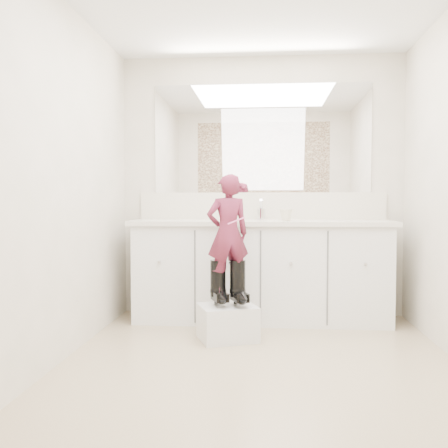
{
  "coord_description": "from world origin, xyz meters",
  "views": [
    {
      "loc": [
        0.04,
        -3.18,
        1.06
      ],
      "look_at": [
        -0.27,
        0.55,
        0.89
      ],
      "focal_mm": 40.0,
      "sensor_mm": 36.0,
      "label": 1
    }
  ],
  "objects": [
    {
      "name": "floor",
      "position": [
        0.0,
        0.0,
        0.0
      ],
      "size": [
        3.0,
        3.0,
        0.0
      ],
      "primitive_type": "plane",
      "color": "#997E64",
      "rests_on": "ground"
    },
    {
      "name": "wall_back",
      "position": [
        0.0,
        1.5,
        1.2
      ],
      "size": [
        2.6,
        0.0,
        2.6
      ],
      "primitive_type": "plane",
      "rotation": [
        1.57,
        0.0,
        0.0
      ],
      "color": "#BEB8A2",
      "rests_on": "floor"
    },
    {
      "name": "wall_front",
      "position": [
        0.0,
        -1.5,
        1.2
      ],
      "size": [
        2.6,
        0.0,
        2.6
      ],
      "primitive_type": "plane",
      "rotation": [
        -1.57,
        0.0,
        0.0
      ],
      "color": "#BEB8A2",
      "rests_on": "floor"
    },
    {
      "name": "wall_left",
      "position": [
        -1.3,
        0.0,
        1.2
      ],
      "size": [
        0.0,
        3.0,
        3.0
      ],
      "primitive_type": "plane",
      "rotation": [
        1.57,
        0.0,
        1.57
      ],
      "color": "#BEB8A2",
      "rests_on": "floor"
    },
    {
      "name": "vanity_cabinet",
      "position": [
        0.0,
        1.23,
        0.42
      ],
      "size": [
        2.2,
        0.55,
        0.85
      ],
      "primitive_type": "cube",
      "color": "silver",
      "rests_on": "floor"
    },
    {
      "name": "countertop",
      "position": [
        0.0,
        1.21,
        0.87
      ],
      "size": [
        2.28,
        0.58,
        0.04
      ],
      "primitive_type": "cube",
      "color": "beige",
      "rests_on": "vanity_cabinet"
    },
    {
      "name": "backsplash",
      "position": [
        0.0,
        1.49,
        1.02
      ],
      "size": [
        2.28,
        0.03,
        0.25
      ],
      "primitive_type": "cube",
      "color": "beige",
      "rests_on": "countertop"
    },
    {
      "name": "mirror",
      "position": [
        0.0,
        1.49,
        1.64
      ],
      "size": [
        2.0,
        0.02,
        1.0
      ],
      "primitive_type": "cube",
      "color": "white",
      "rests_on": "wall_back"
    },
    {
      "name": "dot_panel",
      "position": [
        0.0,
        -1.49,
        1.65
      ],
      "size": [
        2.0,
        0.01,
        1.2
      ],
      "primitive_type": "cube",
      "color": "#472819",
      "rests_on": "wall_front"
    },
    {
      "name": "faucet",
      "position": [
        0.0,
        1.38,
        0.94
      ],
      "size": [
        0.08,
        0.08,
        0.1
      ],
      "primitive_type": "cylinder",
      "color": "silver",
      "rests_on": "countertop"
    },
    {
      "name": "cup",
      "position": [
        0.22,
        1.16,
        0.94
      ],
      "size": [
        0.14,
        0.14,
        0.1
      ],
      "primitive_type": "imported",
      "rotation": [
        0.0,
        0.0,
        0.4
      ],
      "color": "beige",
      "rests_on": "countertop"
    },
    {
      "name": "soap_bottle",
      "position": [
        -0.26,
        1.16,
        0.98
      ],
      "size": [
        0.09,
        0.1,
        0.19
      ],
      "primitive_type": "imported",
      "rotation": [
        0.0,
        0.0,
        -0.12
      ],
      "color": "silver",
      "rests_on": "countertop"
    },
    {
      "name": "step_stool",
      "position": [
        -0.25,
        0.58,
        0.13
      ],
      "size": [
        0.51,
        0.47,
        0.26
      ],
      "primitive_type": "cube",
      "rotation": [
        0.0,
        0.0,
        0.36
      ],
      "color": "silver",
      "rests_on": "floor"
    },
    {
      "name": "boot_left",
      "position": [
        -0.32,
        0.6,
        0.44
      ],
      "size": [
        0.2,
        0.26,
        0.34
      ],
      "primitive_type": null,
      "rotation": [
        0.0,
        0.0,
        0.36
      ],
      "color": "black",
      "rests_on": "step_stool"
    },
    {
      "name": "boot_right",
      "position": [
        -0.17,
        0.6,
        0.44
      ],
      "size": [
        0.2,
        0.26,
        0.34
      ],
      "primitive_type": null,
      "rotation": [
        0.0,
        0.0,
        0.36
      ],
      "color": "black",
      "rests_on": "step_stool"
    },
    {
      "name": "toddler",
      "position": [
        -0.25,
        0.6,
        0.81
      ],
      "size": [
        0.38,
        0.32,
        0.9
      ],
      "primitive_type": "imported",
      "rotation": [
        0.0,
        0.0,
        3.5
      ],
      "color": "#972E4D",
      "rests_on": "step_stool"
    },
    {
      "name": "toothbrush",
      "position": [
        -0.18,
        0.52,
        0.91
      ],
      "size": [
        0.13,
        0.06,
        0.06
      ],
      "primitive_type": "cylinder",
      "rotation": [
        0.0,
        1.22,
        0.36
      ],
      "color": "#E35890",
      "rests_on": "toddler"
    }
  ]
}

